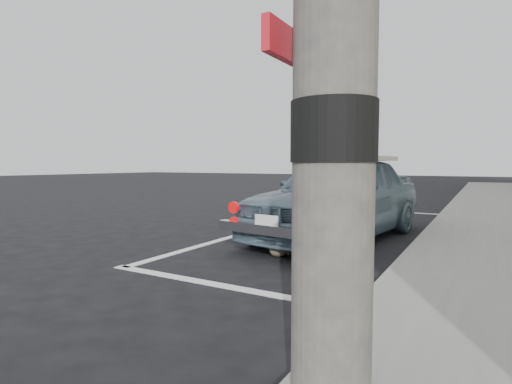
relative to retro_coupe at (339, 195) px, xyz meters
The scene contains 6 objects.
ground 2.65m from the retro_coupe, 103.63° to the right, with size 80.00×80.00×0.00m, color black.
pline_rear 3.06m from the retro_coupe, 91.97° to the right, with size 3.00×0.12×0.01m, color silver.
pline_front 4.07m from the retro_coupe, 91.47° to the left, with size 3.00×0.12×0.01m, color silver.
pline_side 1.72m from the retro_coupe, 161.18° to the left, with size 0.12×7.00×0.01m, color silver.
retro_coupe is the anchor object (origin of this frame).
cat 1.75m from the retro_coupe, 98.23° to the right, with size 0.22×0.48×0.26m.
Camera 1 is at (2.60, -3.59, 1.17)m, focal length 28.00 mm.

